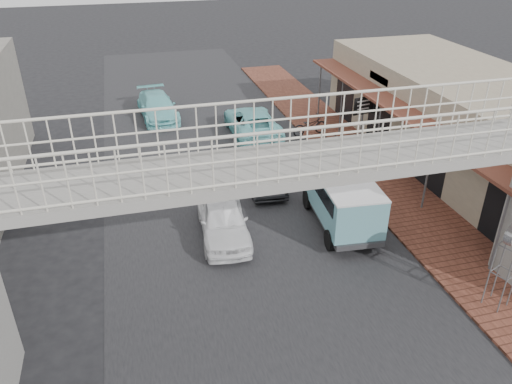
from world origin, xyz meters
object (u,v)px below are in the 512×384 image
dark_sedan (263,171)px  motorcycle_far (328,145)px  angkot_curb (252,122)px  angkot_far (158,107)px  angkot_van (343,196)px  arrow_sign (376,104)px  white_hatchback (223,218)px  motorcycle_near (310,126)px

dark_sedan → motorcycle_far: bearing=32.5°
angkot_curb → angkot_far: angkot_curb is taller
angkot_far → angkot_van: angkot_van is taller
arrow_sign → angkot_far: bearing=132.4°
white_hatchback → arrow_sign: size_ratio=1.45×
angkot_curb → motorcycle_far: size_ratio=3.17×
angkot_van → motorcycle_near: angkot_van is taller
dark_sedan → angkot_far: 9.95m
motorcycle_far → arrow_sign: arrow_sign is taller
angkot_far → motorcycle_far: 10.34m
white_hatchback → dark_sedan: bearing=59.1°
dark_sedan → angkot_van: (1.86, -3.92, 0.63)m
motorcycle_near → white_hatchback: bearing=131.7°
angkot_van → white_hatchback: bearing=177.5°
motorcycle_near → motorcycle_far: 2.49m
motorcycle_near → motorcycle_far: size_ratio=1.23×
dark_sedan → motorcycle_far: dark_sedan is taller
angkot_van → arrow_sign: arrow_sign is taller
white_hatchback → angkot_far: bearing=99.5°
angkot_far → arrow_sign: arrow_sign is taller
angkot_curb → motorcycle_far: bearing=129.8°
motorcycle_near → motorcycle_far: (0.00, -2.49, -0.04)m
white_hatchback → angkot_curb: 9.49m
angkot_van → motorcycle_far: (1.92, 5.91, -0.70)m
white_hatchback → angkot_far: 12.74m
motorcycle_near → arrow_sign: (2.27, -2.42, 1.73)m
white_hatchback → angkot_curb: (3.37, 8.87, 0.01)m
angkot_van → motorcycle_far: bearing=76.8°
dark_sedan → motorcycle_near: dark_sedan is taller
angkot_van → motorcycle_far: angkot_van is taller
white_hatchback → dark_sedan: white_hatchback is taller
motorcycle_near → angkot_far: bearing=46.4°
motorcycle_near → arrow_sign: size_ratio=0.70×
angkot_curb → motorcycle_near: 2.98m
angkot_far → motorcycle_near: 8.75m
angkot_van → angkot_curb: bearing=100.1°
angkot_far → motorcycle_far: size_ratio=2.92×
dark_sedan → angkot_far: size_ratio=0.85×
white_hatchback → dark_sedan: (2.39, 3.38, -0.04)m
dark_sedan → arrow_sign: (6.04, 2.06, 1.70)m
angkot_curb → motorcycle_far: (2.80, -3.50, -0.12)m
dark_sedan → angkot_curb: angkot_curb is taller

